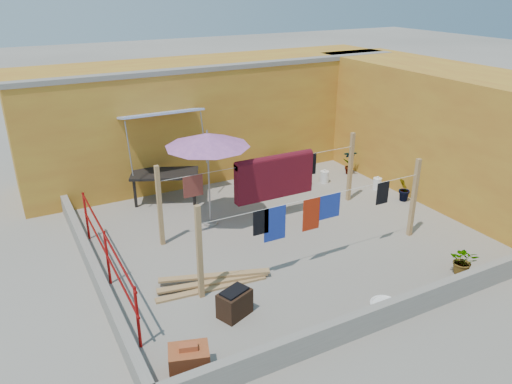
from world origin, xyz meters
TOP-DOWN VIEW (x-y plane):
  - ground at (0.00, 0.00)m, footprint 80.00×80.00m
  - wall_back at (0.50, 4.69)m, footprint 11.00×3.27m
  - wall_right at (5.20, 0.00)m, footprint 2.40×9.00m
  - parapet_front at (0.00, -3.58)m, footprint 8.30×0.16m
  - parapet_left at (-4.08, 0.00)m, footprint 0.16×7.30m
  - red_railing at (-3.85, -0.20)m, footprint 0.05×4.20m
  - clothesline_rig at (0.21, 0.58)m, footprint 5.09×2.35m
  - patio_umbrella at (-1.20, 1.20)m, footprint 2.23×2.23m
  - outdoor_table at (-1.67, 2.97)m, footprint 1.86×1.43m
  - brick_stack at (-3.38, -3.09)m, footprint 0.68×0.58m
  - lumber_pile at (-2.17, -1.17)m, footprint 2.24×0.82m
  - brazier at (-2.21, -2.17)m, footprint 0.65×0.54m
  - white_basin at (0.19, -3.20)m, footprint 0.51×0.51m
  - water_jug_a at (3.64, 1.00)m, footprint 0.23×0.23m
  - water_jug_b at (2.66, 2.09)m, footprint 0.25×0.25m
  - green_hose at (2.72, 3.20)m, footprint 0.57×0.57m
  - plant_back_a at (1.90, 3.20)m, footprint 0.68×0.60m
  - plant_back_b at (1.99, 2.18)m, footprint 0.51×0.51m
  - plant_right_a at (3.70, 2.31)m, footprint 0.48×0.43m
  - plant_right_b at (3.70, 0.06)m, footprint 0.46×0.45m
  - plant_right_c at (2.25, -3.08)m, footprint 0.67×0.68m

SIDE VIEW (x-z plane):
  - ground at x=0.00m, z-range 0.00..0.00m
  - green_hose at x=2.72m, z-range 0.00..0.08m
  - white_basin at x=0.19m, z-range 0.00..0.09m
  - lumber_pile at x=-2.17m, z-range 0.00..0.14m
  - water_jug_a at x=3.64m, z-range -0.02..0.34m
  - water_jug_b at x=2.66m, z-range -0.02..0.36m
  - brick_stack at x=-3.38m, z-range -0.04..0.47m
  - parapet_front at x=0.00m, z-range 0.00..0.44m
  - parapet_left at x=-4.08m, z-range 0.00..0.44m
  - brazier at x=-2.21m, z-range -0.01..0.49m
  - plant_right_c at x=2.25m, z-range 0.00..0.57m
  - plant_right_b at x=3.70m, z-range 0.00..0.65m
  - plant_back_a at x=1.90m, z-range 0.00..0.72m
  - plant_back_b at x=1.99m, z-range 0.00..0.74m
  - plant_right_a at x=3.70m, z-range 0.00..0.76m
  - outdoor_table at x=-1.67m, z-range 0.32..1.10m
  - red_railing at x=-3.85m, z-range 0.17..1.27m
  - clothesline_rig at x=0.21m, z-range 0.12..1.92m
  - wall_right at x=5.20m, z-range 0.00..3.20m
  - wall_back at x=0.50m, z-range 0.00..3.21m
  - patio_umbrella at x=-1.20m, z-range 0.90..3.17m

